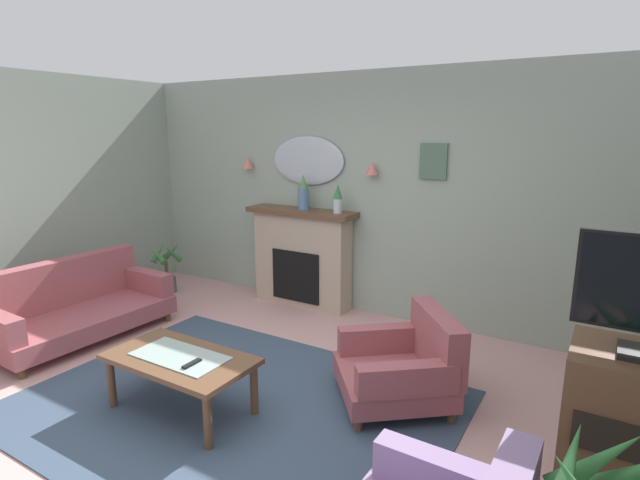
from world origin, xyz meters
The scene contains 15 objects.
floor centered at (0.00, 0.00, -0.05)m, with size 7.28×6.09×0.10m, color #C6938E.
wall_back centered at (0.00, 2.59, 1.34)m, with size 7.28×0.10×2.68m, color #93A393.
patterned_rug centered at (0.00, 0.20, 0.01)m, with size 3.20×2.40×0.01m, color #38475B.
fireplace centered at (-0.80, 2.37, 0.57)m, with size 1.36×0.36×1.16m.
mantel_vase_left centered at (-0.75, 2.34, 1.34)m, with size 0.13×0.13×0.41m.
mantel_vase_right centered at (-0.30, 2.34, 1.32)m, with size 0.10×0.10×0.32m.
wall_mirror centered at (-0.80, 2.51, 1.71)m, with size 0.96×0.06×0.56m, color #B2BCC6.
wall_sconce_left centered at (-1.65, 2.46, 1.66)m, with size 0.14×0.14×0.14m, color #D17066.
wall_sconce_right centered at (0.05, 2.46, 1.66)m, with size 0.14×0.14×0.14m, color #D17066.
framed_picture centered at (0.70, 2.52, 1.75)m, with size 0.28×0.03×0.36m, color #4C6B56.
coffee_table centered at (-0.28, -0.04, 0.38)m, with size 1.10×0.60×0.45m.
tv_remote centered at (-0.10, -0.10, 0.45)m, with size 0.04×0.16×0.02m, color black.
floral_couch centered at (-2.25, 0.39, 0.32)m, with size 0.92×1.74×0.76m.
armchair_near_fireplace centered at (1.08, 0.95, 0.31)m, with size 1.14×1.14×0.71m.
potted_plant_small_fern centered at (-2.55, 1.85, 0.30)m, with size 0.35×0.36×0.67m.
Camera 1 is at (2.31, -2.34, 2.06)m, focal length 27.57 mm.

